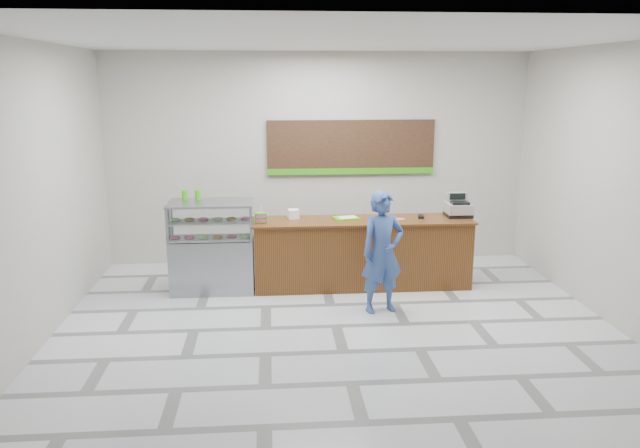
{
  "coord_description": "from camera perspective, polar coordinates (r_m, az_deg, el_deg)",
  "views": [
    {
      "loc": [
        -0.8,
        -7.36,
        3.06
      ],
      "look_at": [
        -0.14,
        0.9,
        1.13
      ],
      "focal_mm": 35.0,
      "sensor_mm": 36.0,
      "label": 1
    }
  ],
  "objects": [
    {
      "name": "ceiling",
      "position": [
        7.42,
        1.67,
        16.53
      ],
      "size": [
        7.0,
        7.0,
        0.0
      ],
      "primitive_type": "plane",
      "rotation": [
        3.14,
        0.0,
        0.0
      ],
      "color": "silver",
      "rests_on": "back_wall"
    },
    {
      "name": "straw_cup",
      "position": [
        9.2,
        -5.42,
        0.72
      ],
      "size": [
        0.08,
        0.08,
        0.12
      ],
      "primitive_type": "cylinder",
      "color": "silver",
      "rests_on": "sales_counter"
    },
    {
      "name": "menu_board",
      "position": [
        10.47,
        2.86,
        6.94
      ],
      "size": [
        2.8,
        0.06,
        0.9
      ],
      "color": "black",
      "rests_on": "back_wall"
    },
    {
      "name": "serving_tray",
      "position": [
        9.3,
        2.43,
        0.57
      ],
      "size": [
        0.41,
        0.33,
        0.02
      ],
      "rotation": [
        0.0,
        0.0,
        0.23
      ],
      "color": "#44DB00",
      "rests_on": "sales_counter"
    },
    {
      "name": "card_terminal",
      "position": [
        9.44,
        9.22,
        0.67
      ],
      "size": [
        0.11,
        0.18,
        0.04
      ],
      "primitive_type": "cube",
      "rotation": [
        0.0,
        0.0,
        -0.2
      ],
      "color": "black",
      "rests_on": "sales_counter"
    },
    {
      "name": "donut_decal",
      "position": [
        9.32,
        7.37,
        0.46
      ],
      "size": [
        0.15,
        0.15,
        0.0
      ],
      "primitive_type": "cylinder",
      "color": "#CF558B",
      "rests_on": "sales_counter"
    },
    {
      "name": "floor",
      "position": [
        8.01,
        1.5,
        -9.32
      ],
      "size": [
        7.0,
        7.0,
        0.0
      ],
      "primitive_type": "plane",
      "color": "silver",
      "rests_on": "ground"
    },
    {
      "name": "back_wall",
      "position": [
        10.48,
        -0.18,
        5.95
      ],
      "size": [
        7.0,
        0.0,
        7.0
      ],
      "primitive_type": "plane",
      "rotation": [
        1.57,
        0.0,
        0.0
      ],
      "color": "#B8B3A9",
      "rests_on": "floor"
    },
    {
      "name": "green_cup_right",
      "position": [
        9.36,
        -11.1,
        2.65
      ],
      "size": [
        0.09,
        0.09,
        0.13
      ],
      "primitive_type": "cylinder",
      "color": "#36A112",
      "rests_on": "display_case"
    },
    {
      "name": "napkin_box",
      "position": [
        9.3,
        -2.45,
        0.93
      ],
      "size": [
        0.18,
        0.18,
        0.13
      ],
      "primitive_type": "cube",
      "rotation": [
        0.0,
        0.0,
        0.15
      ],
      "color": "white",
      "rests_on": "sales_counter"
    },
    {
      "name": "customer",
      "position": [
        8.31,
        5.73,
        -2.59
      ],
      "size": [
        0.68,
        0.54,
        1.64
      ],
      "primitive_type": "imported",
      "rotation": [
        0.0,
        0.0,
        0.27
      ],
      "color": "#334F8D",
      "rests_on": "floor"
    },
    {
      "name": "display_case",
      "position": [
        9.27,
        -9.83,
        -1.97
      ],
      "size": [
        1.22,
        0.72,
        1.33
      ],
      "color": "gray",
      "rests_on": "floor"
    },
    {
      "name": "green_cup_left",
      "position": [
        9.36,
        -12.24,
        2.62
      ],
      "size": [
        0.09,
        0.09,
        0.14
      ],
      "primitive_type": "cylinder",
      "color": "#36A112",
      "rests_on": "display_case"
    },
    {
      "name": "promo_box",
      "position": [
        9.02,
        -5.44,
        0.56
      ],
      "size": [
        0.17,
        0.12,
        0.15
      ],
      "primitive_type": "cube",
      "rotation": [
        0.0,
        0.0,
        0.06
      ],
      "color": "#36A112",
      "rests_on": "sales_counter"
    },
    {
      "name": "sales_counter",
      "position": [
        9.37,
        3.87,
        -2.65
      ],
      "size": [
        3.26,
        0.76,
        1.03
      ],
      "color": "brown",
      "rests_on": "floor"
    },
    {
      "name": "cash_register",
      "position": [
        9.64,
        12.5,
        1.47
      ],
      "size": [
        0.37,
        0.39,
        0.35
      ],
      "rotation": [
        0.0,
        0.0,
        0.0
      ],
      "color": "black",
      "rests_on": "sales_counter"
    }
  ]
}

